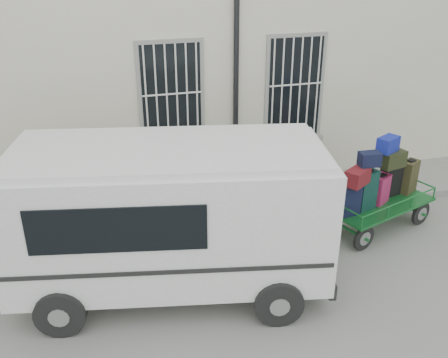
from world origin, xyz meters
TOP-DOWN VIEW (x-y plane):
  - ground at (0.00, 0.00)m, footprint 80.00×80.00m
  - building at (0.00, 5.50)m, footprint 24.00×5.15m
  - sidewalk at (0.00, 2.20)m, footprint 24.00×1.70m
  - luggage_cart at (3.05, 0.55)m, footprint 2.57×1.59m
  - van at (-1.08, -0.14)m, footprint 5.12×2.98m

SIDE VIEW (x-z plane):
  - ground at x=0.00m, z-range 0.00..0.00m
  - sidewalk at x=0.00m, z-range 0.00..0.15m
  - luggage_cart at x=3.05m, z-range -0.06..1.84m
  - van at x=-1.08m, z-range 0.18..2.61m
  - building at x=0.00m, z-range 0.00..6.00m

